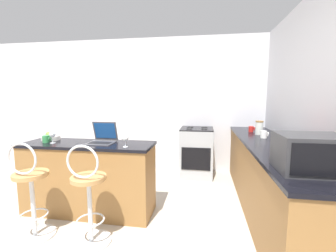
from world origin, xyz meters
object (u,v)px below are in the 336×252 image
object	(u,v)px
laptop	(103,137)
stove_range	(196,152)
microwave	(311,153)
toaster	(285,144)
bar_stool_near	(31,193)
fruit_bowl	(51,137)
wine_glass_tall	(52,135)
bar_stool_far	(89,197)
storage_jar	(259,128)
mug_green	(46,139)
mug_white	(264,134)
wine_glass_short	(125,138)
mug_red	(251,129)

from	to	relation	value
laptop	stove_range	distance (m)	1.93
microwave	toaster	world-z (taller)	microwave
bar_stool_near	microwave	bearing A→B (deg)	-2.99
microwave	fruit_bowl	world-z (taller)	microwave
fruit_bowl	wine_glass_tall	xyz separation A→B (m)	(0.17, -0.19, 0.07)
bar_stool_near	bar_stool_far	world-z (taller)	same
bar_stool_far	toaster	world-z (taller)	toaster
laptop	storage_jar	size ratio (longest dim) A/B	1.49
bar_stool_far	microwave	size ratio (longest dim) A/B	2.13
toaster	storage_jar	distance (m)	1.12
laptop	mug_green	size ratio (longest dim) A/B	3.08
toaster	mug_white	size ratio (longest dim) A/B	2.97
bar_stool_near	stove_range	size ratio (longest dim) A/B	1.14
storage_jar	wine_glass_tall	size ratio (longest dim) A/B	1.40
microwave	fruit_bowl	size ratio (longest dim) A/B	2.06
mug_white	fruit_bowl	bearing A→B (deg)	-168.16
laptop	storage_jar	distance (m)	2.27
stove_range	microwave	bearing A→B (deg)	-67.72
toaster	wine_glass_tall	bearing A→B (deg)	179.15
laptop	fruit_bowl	distance (m)	0.76
bar_stool_far	storage_jar	bearing A→B (deg)	39.57
bar_stool_far	wine_glass_short	bearing A→B (deg)	63.38
fruit_bowl	mug_green	bearing A→B (deg)	-69.96
fruit_bowl	wine_glass_short	world-z (taller)	wine_glass_short
bar_stool_near	mug_white	size ratio (longest dim) A/B	10.07
bar_stool_near	stove_range	world-z (taller)	bar_stool_near
laptop	mug_white	size ratio (longest dim) A/B	3.07
stove_range	fruit_bowl	world-z (taller)	fruit_bowl
bar_stool_near	mug_red	bearing A→B (deg)	36.70
toaster	wine_glass_short	distance (m)	1.70
toaster	stove_range	distance (m)	1.99
toaster	microwave	bearing A→B (deg)	-91.94
bar_stool_near	fruit_bowl	bearing A→B (deg)	110.48
mug_red	fruit_bowl	distance (m)	3.00
mug_white	wine_glass_short	xyz separation A→B (m)	(-1.70, -0.84, 0.05)
bar_stool_near	storage_jar	world-z (taller)	storage_jar
bar_stool_far	mug_red	size ratio (longest dim) A/B	10.79
storage_jar	toaster	bearing A→B (deg)	-89.97
wine_glass_short	bar_stool_far	bearing A→B (deg)	-116.62
microwave	stove_range	distance (m)	2.53
bar_stool_near	wine_glass_short	world-z (taller)	wine_glass_short
stove_range	mug_green	distance (m)	2.47
toaster	mug_green	xyz separation A→B (m)	(-2.77, 0.06, -0.04)
microwave	mug_red	world-z (taller)	microwave
mug_green	toaster	bearing A→B (deg)	-1.28
laptop	mug_green	world-z (taller)	laptop
laptop	microwave	bearing A→B (deg)	-20.98
laptop	toaster	xyz separation A→B (m)	(2.07, -0.18, 0.03)
microwave	bar_stool_near	bearing A→B (deg)	177.01
wine_glass_short	wine_glass_tall	distance (m)	0.96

